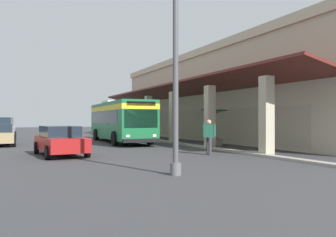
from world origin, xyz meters
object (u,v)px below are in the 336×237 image
at_px(parked_sedan_red, 60,140).
at_px(pedestrian, 209,135).
at_px(parked_suv_white, 1,129).
at_px(transit_bus, 120,119).
at_px(potted_palm, 214,135).
at_px(parked_sedan_tan, 0,135).
at_px(lot_light_pole, 176,47).

distance_m(parked_sedan_red, pedestrian, 7.47).
bearing_deg(parked_sedan_red, parked_suv_white, -168.46).
relative_size(transit_bus, potted_palm, 4.40).
distance_m(pedestrian, potted_palm, 6.27).
distance_m(parked_sedan_tan, potted_palm, 14.72).
height_order(parked_sedan_tan, pedestrian, pedestrian).
height_order(parked_sedan_red, pedestrian, pedestrian).
bearing_deg(parked_sedan_tan, transit_bus, 90.11).
xyz_separation_m(pedestrian, potted_palm, (-5.14, 3.59, -0.31)).
bearing_deg(parked_sedan_red, potted_palm, 102.43).
height_order(parked_sedan_red, potted_palm, potted_palm).
relative_size(parked_suv_white, lot_light_pole, 0.64).
xyz_separation_m(parked_sedan_red, parked_suv_white, (-14.41, -2.94, 0.27)).
height_order(parked_sedan_red, parked_sedan_tan, same).
bearing_deg(potted_palm, parked_suv_white, -131.99).
bearing_deg(parked_suv_white, parked_sedan_red, 11.54).
relative_size(parked_sedan_red, pedestrian, 2.55).
relative_size(parked_suv_white, pedestrian, 2.76).
height_order(pedestrian, lot_light_pole, lot_light_pole).
bearing_deg(parked_suv_white, parked_sedan_tan, 0.38).
distance_m(parked_sedan_red, lot_light_pole, 8.90).
bearing_deg(potted_palm, lot_light_pole, -38.09).
distance_m(parked_sedan_red, potted_palm, 10.75).
bearing_deg(parked_suv_white, pedestrian, 29.75).
relative_size(potted_palm, lot_light_pole, 0.33).
xyz_separation_m(transit_bus, parked_suv_white, (-5.99, -8.56, -0.84)).
distance_m(transit_bus, parked_suv_white, 10.48).
bearing_deg(parked_sedan_tan, potted_palm, 65.54).
bearing_deg(lot_light_pole, parked_sedan_tan, -161.45).
bearing_deg(pedestrian, parked_suv_white, -150.25).
bearing_deg(transit_bus, parked_sedan_tan, -89.89).
bearing_deg(transit_bus, parked_sedan_red, -33.69).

